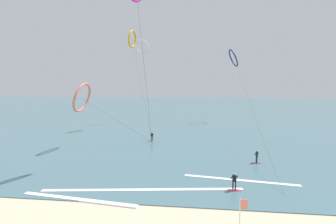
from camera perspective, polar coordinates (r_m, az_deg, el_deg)
name	(u,v)px	position (r m, az deg, el deg)	size (l,w,h in m)	color
sea_water	(188,107)	(119.71, 4.62, 1.20)	(400.00, 200.00, 0.08)	#476B75
surfer_violet	(257,157)	(33.97, 19.75, -9.83)	(1.40, 0.61, 1.70)	purple
surfer_lime	(152,137)	(44.35, -3.71, -5.83)	(1.40, 0.71, 1.70)	#8CC62D
surfer_crimson	(234,183)	(24.98, 15.02, -15.45)	(1.40, 0.73, 1.70)	red
kite_ivory	(142,46)	(69.21, -6.02, 14.82)	(8.78, 24.85, 22.44)	silver
kite_amber	(132,39)	(60.28, -8.25, 16.30)	(7.99, 16.77, 22.82)	orange
kite_coral	(82,98)	(41.01, -19.20, 3.17)	(11.05, 8.28, 10.49)	#EA7260
kite_navy	(233,58)	(72.42, 14.82, 11.93)	(3.65, 51.91, 20.16)	navy
beach_flag	(241,215)	(16.86, 16.55, -21.85)	(0.47, 0.06, 3.11)	silver
wave_crest_near	(78,200)	(24.05, -19.97, -18.45)	(10.91, 0.50, 0.12)	white
wave_crest_mid	(143,190)	(24.66, -5.79, -17.48)	(19.04, 0.50, 0.12)	white
wave_crest_far	(240,181)	(27.79, 16.21, -14.93)	(11.67, 0.50, 0.12)	white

